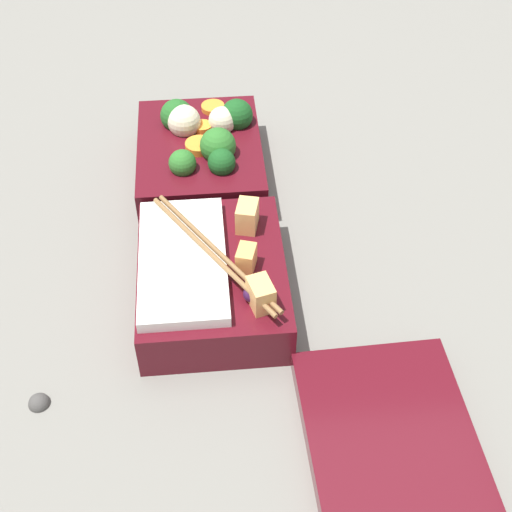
% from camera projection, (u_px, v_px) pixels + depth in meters
% --- Properties ---
extents(ground_plane, '(3.00, 3.00, 0.00)m').
position_uv_depth(ground_plane, '(208.00, 231.00, 0.80)').
color(ground_plane, slate).
extents(bento_tray_vegetable, '(0.19, 0.14, 0.08)m').
position_uv_depth(bento_tray_vegetable, '(200.00, 153.00, 0.84)').
color(bento_tray_vegetable, '#510F19').
rests_on(bento_tray_vegetable, ground_plane).
extents(bento_tray_rice, '(0.19, 0.14, 0.08)m').
position_uv_depth(bento_tray_rice, '(211.00, 277.00, 0.71)').
color(bento_tray_rice, '#510F19').
rests_on(bento_tray_rice, ground_plane).
extents(bento_lid, '(0.19, 0.15, 0.02)m').
position_uv_depth(bento_lid, '(387.00, 438.00, 0.60)').
color(bento_lid, '#510F19').
rests_on(bento_lid, ground_plane).
extents(pebble_1, '(0.02, 0.02, 0.02)m').
position_uv_depth(pebble_1, '(36.00, 401.00, 0.63)').
color(pebble_1, '#474442').
rests_on(pebble_1, ground_plane).
extents(pebble_2, '(0.01, 0.01, 0.01)m').
position_uv_depth(pebble_2, '(36.00, 400.00, 0.64)').
color(pebble_2, '#7A6B5B').
rests_on(pebble_2, ground_plane).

